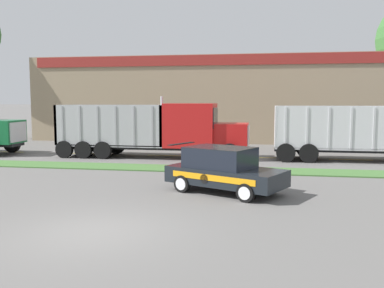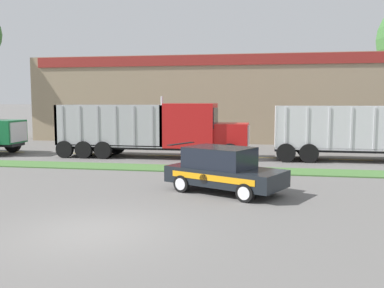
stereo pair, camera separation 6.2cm
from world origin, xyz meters
name	(u,v)px [view 2 (the right image)]	position (x,y,z in m)	size (l,w,h in m)	color
ground_plane	(93,232)	(0.00, 0.00, 0.00)	(600.00, 600.00, 0.00)	slate
grass_verge	(176,168)	(0.00, 10.27, 0.03)	(120.00, 1.93, 0.06)	#477538
centre_line_2	(7,152)	(-12.46, 15.23, 0.00)	(2.40, 0.14, 0.01)	yellow
centre_line_3	(84,153)	(-7.06, 15.23, 0.00)	(2.40, 0.14, 0.01)	yellow
centre_line_4	(167,155)	(-1.66, 15.23, 0.00)	(2.40, 0.14, 0.01)	yellow
centre_line_5	(256,157)	(3.74, 15.23, 0.00)	(2.40, 0.14, 0.01)	yellow
centre_line_6	(351,160)	(9.14, 15.23, 0.00)	(2.40, 0.14, 0.01)	yellow
dump_truck_mid	(170,131)	(-1.22, 14.28, 1.60)	(11.32, 2.61, 3.61)	black
rally_car	(223,169)	(2.83, 5.34, 0.85)	(4.67, 3.56, 1.70)	black
store_building_backdrop	(220,99)	(0.05, 28.84, 3.45)	(30.31, 12.10, 6.90)	#9E896B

